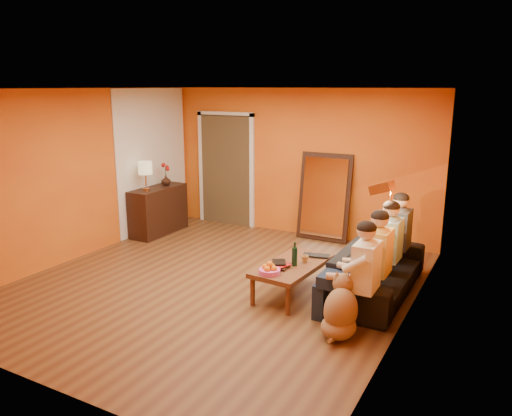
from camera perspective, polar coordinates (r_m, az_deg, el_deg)
The scene contains 27 objects.
room_shell at distance 6.85m, azimuth -3.10°, elevation 2.54°, with size 5.00×5.50×2.60m.
white_accent at distance 9.39m, azimuth -11.72°, elevation 5.36°, with size 0.02×1.90×2.58m, color white.
doorway_recess at distance 9.73m, azimuth -3.07°, elevation 4.42°, with size 1.06×0.30×2.10m, color #3F2D19.
door_jamb_left at distance 9.93m, azimuth -6.25°, elevation 4.56°, with size 0.08×0.06×2.20m, color white.
door_jamb_right at distance 9.34m, azimuth -0.46°, elevation 4.05°, with size 0.08×0.06×2.20m, color white.
door_header at distance 9.51m, azimuth -3.53°, elevation 10.69°, with size 1.22×0.06×0.08m, color white.
mirror_frame at distance 8.72m, azimuth 7.84°, elevation 1.27°, with size 0.92×0.06×1.52m, color black.
mirror_glass at distance 8.68m, azimuth 7.75°, elevation 1.22°, with size 0.78×0.02×1.36m, color white.
sideboard at distance 9.25m, azimuth -11.08°, elevation -0.26°, with size 0.44×1.18×0.85m, color black.
table_lamp at distance 8.89m, azimuth -12.51°, elevation 3.58°, with size 0.24×0.24×0.51m, color beige, non-canonical shape.
sofa at distance 6.71m, azimuth 13.65°, elevation -6.91°, with size 0.82×2.11×0.62m, color black.
coffee_table at distance 6.51m, azimuth 4.15°, elevation -8.10°, with size 0.62×1.22×0.42m, color brown, non-canonical shape.
floor_lamp at distance 6.63m, azimuth 14.88°, elevation -3.46°, with size 0.30×0.24×1.44m, color #AE6C33, non-canonical shape.
dog at distance 5.51m, azimuth 9.69°, elevation -10.97°, with size 0.38×0.58×0.69m, color olive, non-canonical shape.
person_far_left at distance 5.66m, azimuth 12.45°, elevation -7.49°, with size 0.70×0.44×1.22m, color white, non-canonical shape.
person_mid_left at distance 6.16m, azimuth 13.89°, elevation -5.80°, with size 0.70×0.44×1.22m, color gold, non-canonical shape.
person_mid_right at distance 6.67m, azimuth 15.10°, elevation -4.36°, with size 0.70×0.44×1.22m, color #9CD6F1, non-canonical shape.
person_far_right at distance 7.19m, azimuth 16.14°, elevation -3.12°, with size 0.70×0.44×1.22m, color #37373C, non-canonical shape.
fruit_bowl at distance 6.07m, azimuth 1.56°, elevation -6.81°, with size 0.26×0.26×0.16m, color #E952B0, non-canonical shape.
wine_bottle at distance 6.32m, azimuth 4.43°, elevation -5.26°, with size 0.07×0.07×0.31m, color black.
tumbler at distance 6.48m, azimuth 5.60°, elevation -5.83°, with size 0.10×0.10×0.09m, color #B27F3F.
laptop at distance 6.67m, azimuth 6.84°, elevation -5.57°, with size 0.36×0.23×0.03m, color black.
book_lower at distance 6.33m, azimuth 1.94°, elevation -6.56°, with size 0.20×0.27×0.03m, color black.
book_mid at distance 6.33m, azimuth 2.06°, elevation -6.35°, with size 0.19×0.26×0.02m, color #A31213.
book_upper at distance 6.31m, azimuth 1.90°, elevation -6.22°, with size 0.16×0.22×0.02m, color black.
vase at distance 9.33m, azimuth -10.26°, elevation 3.15°, with size 0.18×0.18×0.18m, color black.
flowers at distance 9.29m, azimuth -10.32°, elevation 4.59°, with size 0.17×0.17×0.42m, color #A31213, non-canonical shape.
Camera 1 is at (3.51, -5.35, 2.64)m, focal length 35.00 mm.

